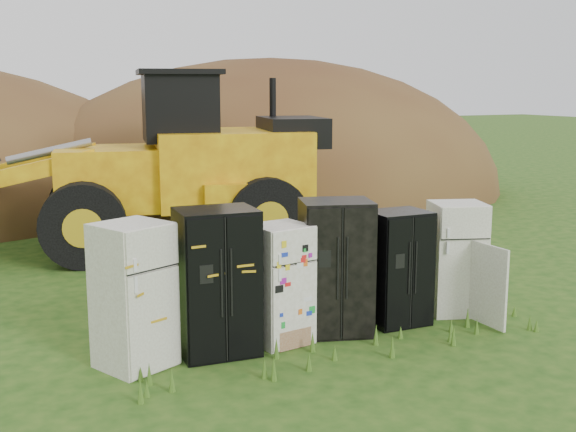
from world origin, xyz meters
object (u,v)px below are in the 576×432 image
fridge_leftmost (133,296)px  fridge_dark_mid (336,267)px  fridge_black_side (217,282)px  wheel_loader (135,162)px  fridge_black_right (397,268)px  fridge_open_door (456,258)px  fridge_sticker (280,284)px

fridge_leftmost → fridge_dark_mid: bearing=-23.4°
fridge_leftmost → fridge_black_side: fridge_black_side is taller
fridge_black_side → wheel_loader: bearing=89.5°
fridge_leftmost → fridge_dark_mid: 2.84m
fridge_black_right → fridge_open_door: (1.08, 0.04, 0.02)m
fridge_dark_mid → fridge_open_door: (2.08, 0.00, -0.09)m
fridge_leftmost → fridge_black_right: (3.84, 0.01, -0.07)m
fridge_black_right → fridge_sticker: bearing=-179.2°
fridge_dark_mid → fridge_black_right: fridge_dark_mid is taller
fridge_leftmost → wheel_loader: wheel_loader is taller
fridge_black_side → fridge_sticker: fridge_black_side is taller
fridge_black_right → fridge_open_door: size_ratio=0.98×
fridge_black_right → fridge_leftmost: bearing=-179.1°
fridge_black_side → fridge_open_door: bearing=4.8°
wheel_loader → fridge_dark_mid: bearing=-67.1°
fridge_black_right → fridge_dark_mid: bearing=178.8°
fridge_leftmost → fridge_black_side: 1.08m
fridge_dark_mid → fridge_black_right: size_ratio=1.13×
wheel_loader → fridge_open_door: bearing=-50.3°
fridge_black_side → wheel_loader: wheel_loader is taller
fridge_leftmost → fridge_sticker: bearing=-23.9°
fridge_black_side → fridge_leftmost: bearing=-176.3°
fridge_black_right → fridge_open_door: fridge_open_door is taller
fridge_dark_mid → fridge_black_side: bearing=-161.0°
fridge_dark_mid → fridge_open_door: bearing=17.4°
fridge_black_side → fridge_open_door: (3.85, 0.05, -0.10)m
fridge_dark_mid → wheel_loader: bearing=118.8°
fridge_black_side → fridge_sticker: size_ratio=1.17×
fridge_sticker → fridge_open_door: fridge_open_door is taller
fridge_black_side → fridge_black_right: 2.77m
fridge_leftmost → wheel_loader: bearing=51.7°
fridge_black_right → fridge_black_side: bearing=-178.9°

